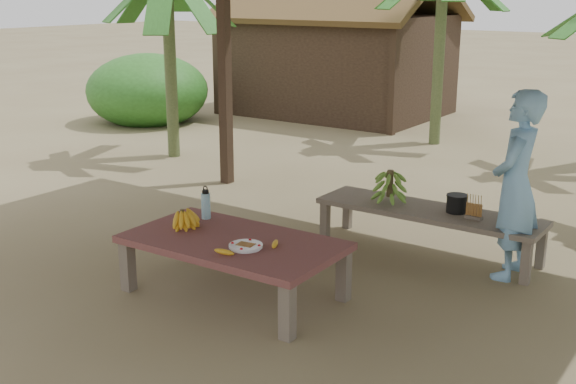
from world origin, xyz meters
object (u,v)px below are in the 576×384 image
Objects in this scene: cooking_pot at (457,204)px; bench at (428,215)px; work_table at (233,246)px; woman at (516,185)px; water_flask at (206,205)px; ripe_banana_bunch at (182,217)px; plate at (246,246)px.

bench is at bearing -167.16° from cooking_pot.
woman is (1.76, 1.75, 0.41)m from work_table.
water_flask is 0.18× the size of woman.
cooking_pot is (1.73, 1.62, -0.10)m from water_flask.
ripe_banana_bunch is 0.80m from plate.
woman reaches higher than work_table.
work_table is at bearing -28.25° from water_flask.
work_table is 9.36× the size of cooking_pot.
cooking_pot is at bearing 12.56° from bench.
plate is 1.41× the size of cooking_pot.
work_table is 6.33× the size of ripe_banana_bunch.
plate is at bearing -28.65° from work_table.
cooking_pot reaches higher than bench.
bench is 2.39m from ripe_banana_bunch.
cooking_pot is (0.26, 0.06, 0.14)m from bench.
water_flask reaches higher than cooking_pot.
ripe_banana_bunch is at bearing 171.76° from plate.
work_table is 6.64× the size of plate.
woman is at bearing -7.72° from bench.
bench is 0.96m from woman.
work_table is 0.59m from ripe_banana_bunch.
plate is at bearing -114.98° from cooking_pot.
water_flask is at bearing 87.85° from ripe_banana_bunch.
water_flask is at bearing 150.57° from work_table.
water_flask is (-0.78, 0.41, 0.11)m from plate.
woman is (2.33, 1.75, 0.26)m from ripe_banana_bunch.
ripe_banana_bunch is 1.48× the size of cooking_pot.
woman reaches higher than plate.
water_flask is (-1.47, -1.57, 0.23)m from bench.
water_flask reaches higher than plate.
work_table is at bearing -46.86° from woman.
water_flask is at bearing -133.46° from bench.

